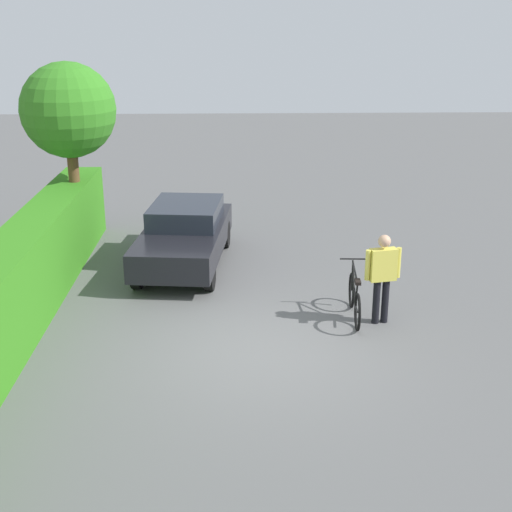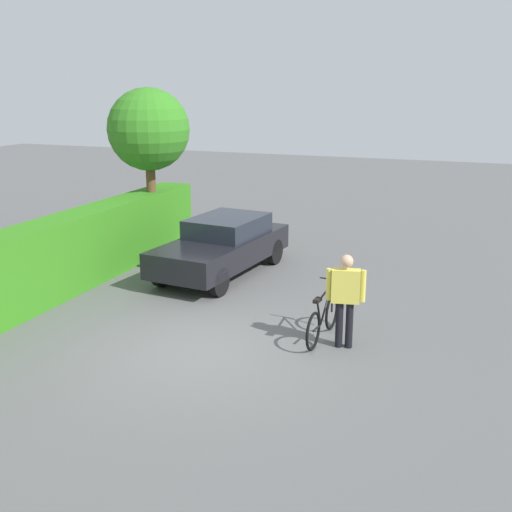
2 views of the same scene
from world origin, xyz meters
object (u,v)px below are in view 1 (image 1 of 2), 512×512
object	(u,v)px
parked_car_near	(185,234)
tree_kerbside	(68,112)
person_rider	(383,272)
bicycle	(355,299)

from	to	relation	value
parked_car_near	tree_kerbside	xyz separation A→B (m)	(1.20, 2.62, 2.56)
parked_car_near	person_rider	distance (m)	4.98
parked_car_near	tree_kerbside	size ratio (longest dim) A/B	0.98
bicycle	parked_car_near	bearing A→B (deg)	47.65
bicycle	tree_kerbside	world-z (taller)	tree_kerbside
bicycle	person_rider	world-z (taller)	person_rider
parked_car_near	person_rider	world-z (taller)	person_rider
bicycle	person_rider	distance (m)	0.78
bicycle	person_rider	xyz separation A→B (m)	(-0.22, -0.44, 0.61)
bicycle	person_rider	size ratio (longest dim) A/B	1.02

